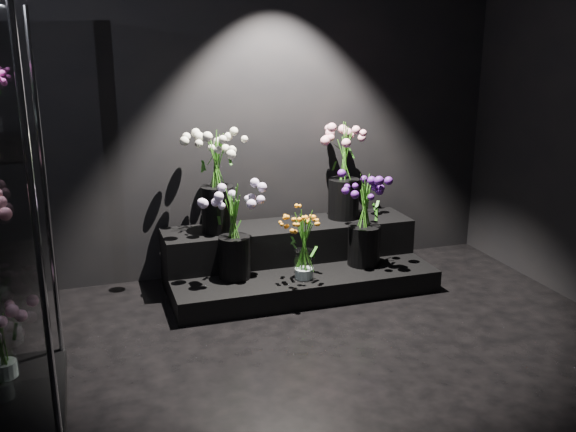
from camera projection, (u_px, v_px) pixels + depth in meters
name	position (u px, v px, depth m)	size (l,w,h in m)	color
floor	(352.00, 395.00, 3.40)	(4.00, 4.00, 0.00)	black
wall_back	(251.00, 94.00, 4.84)	(4.00, 4.00, 0.00)	black
display_riser	(294.00, 260.00, 4.89)	(1.94, 0.86, 0.43)	black
bouquet_orange_bells	(304.00, 244.00, 4.50)	(0.30, 0.30, 0.49)	white
bouquet_lilac	(234.00, 223.00, 4.47)	(0.44, 0.44, 0.70)	black
bouquet_purple	(365.00, 216.00, 4.75)	(0.36, 0.36, 0.69)	black
bouquet_cream_roses	(217.00, 174.00, 4.63)	(0.39, 0.39, 0.74)	black
bouquet_pink_roses	(344.00, 165.00, 4.98)	(0.45, 0.45, 0.75)	black
bouquet_case_base_pink	(0.00, 336.00, 3.34)	(0.41, 0.41, 0.44)	white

